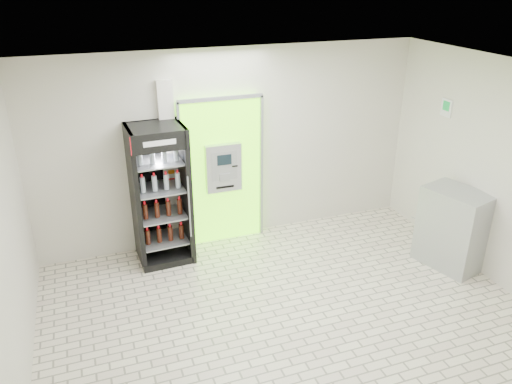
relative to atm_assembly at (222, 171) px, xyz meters
name	(u,v)px	position (x,y,z in m)	size (l,w,h in m)	color
ground	(295,326)	(0.20, -2.41, -1.17)	(6.00, 6.00, 0.00)	beige
room_shell	(300,188)	(0.20, -2.41, 0.67)	(6.00, 6.00, 6.00)	beige
atm_assembly	(222,171)	(0.00, 0.00, 0.00)	(1.30, 0.24, 2.33)	#74FC13
pillar	(170,168)	(-0.78, 0.04, 0.13)	(0.22, 0.11, 2.60)	silver
beverage_cooler	(161,197)	(-1.00, -0.26, -0.18)	(0.80, 0.75, 2.06)	black
steel_cabinet	(453,228)	(2.90, -1.87, -0.58)	(0.82, 1.01, 1.17)	#A0A2A8
exit_sign	(447,108)	(3.19, -1.01, 0.95)	(0.02, 0.22, 0.26)	white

